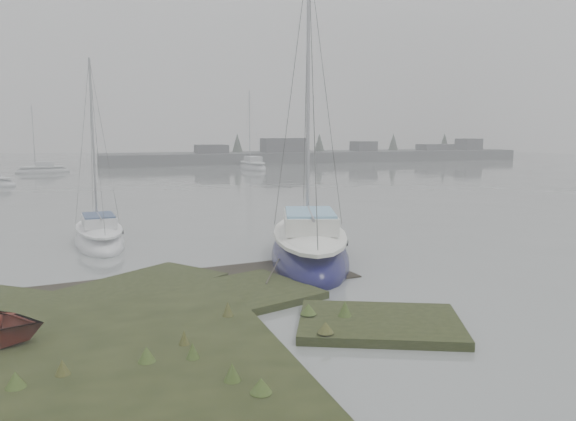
# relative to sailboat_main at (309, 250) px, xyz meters

# --- Properties ---
(ground) EXTENTS (160.00, 160.00, 0.00)m
(ground) POSITION_rel_sailboat_main_xyz_m (-1.49, 23.90, -0.34)
(ground) COLOR slate
(ground) RESTS_ON ground
(far_shoreline) EXTENTS (60.00, 8.00, 4.15)m
(far_shoreline) POSITION_rel_sailboat_main_xyz_m (25.35, 55.80, 0.51)
(far_shoreline) COLOR #4C4F51
(far_shoreline) RESTS_ON ground
(sailboat_main) EXTENTS (4.83, 8.11, 10.88)m
(sailboat_main) POSITION_rel_sailboat_main_xyz_m (0.00, 0.00, 0.00)
(sailboat_main) COLOR #0E0D3A
(sailboat_main) RESTS_ON ground
(sailboat_white) EXTENTS (2.09, 5.45, 7.56)m
(sailboat_white) POSITION_rel_sailboat_main_xyz_m (-6.55, 5.12, -0.10)
(sailboat_white) COLOR silver
(sailboat_white) RESTS_ON ground
(sailboat_far_b) EXTENTS (2.44, 6.77, 9.44)m
(sailboat_far_b) POSITION_rel_sailboat_main_xyz_m (10.66, 43.39, -0.04)
(sailboat_far_b) COLOR #B7BBC1
(sailboat_far_b) RESTS_ON ground
(sailboat_far_c) EXTENTS (5.30, 2.04, 7.34)m
(sailboat_far_c) POSITION_rel_sailboat_main_xyz_m (-11.07, 45.57, -0.11)
(sailboat_far_c) COLOR #9FA3A8
(sailboat_far_c) RESTS_ON ground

